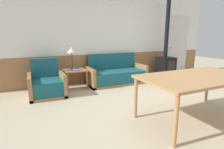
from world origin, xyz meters
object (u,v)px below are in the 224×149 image
at_px(wood_stove, 166,60).
at_px(side_table, 75,72).
at_px(armchair, 47,85).
at_px(table_lamp, 72,51).
at_px(dining_table, 198,80).
at_px(couch, 116,75).

bearing_deg(wood_stove, side_table, 177.38).
height_order(armchair, side_table, armchair).
height_order(side_table, table_lamp, table_lamp).
xyz_separation_m(armchair, wood_stove, (3.76, 0.21, 0.35)).
relative_size(dining_table, wood_stove, 0.77).
relative_size(table_lamp, wood_stove, 0.24).
distance_m(side_table, wood_stove, 3.01).
bearing_deg(wood_stove, table_lamp, 175.53).
xyz_separation_m(dining_table, wood_stove, (1.58, 2.52, -0.09)).
bearing_deg(armchair, couch, 1.20).
xyz_separation_m(armchair, table_lamp, (0.72, 0.45, 0.76)).
height_order(armchair, wood_stove, wood_stove).
bearing_deg(wood_stove, dining_table, -122.09).
height_order(side_table, wood_stove, wood_stove).
distance_m(couch, wood_stove, 1.83).
distance_m(armchair, table_lamp, 1.13).
bearing_deg(wood_stove, armchair, -176.83).
relative_size(armchair, side_table, 1.49).
bearing_deg(side_table, wood_stove, -2.62).
bearing_deg(dining_table, side_table, 118.16).
bearing_deg(armchair, side_table, 17.21).
bearing_deg(dining_table, table_lamp, 117.84).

